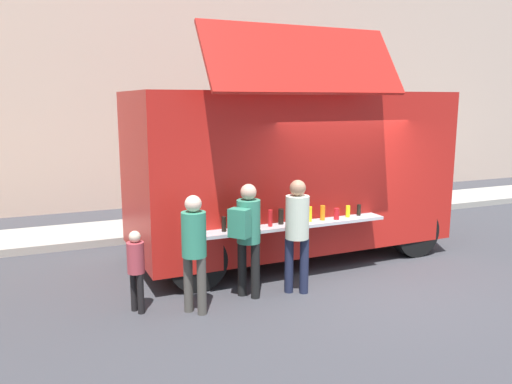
% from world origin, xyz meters
% --- Properties ---
extents(ground_plane, '(60.00, 60.00, 0.00)m').
position_xyz_m(ground_plane, '(0.00, 0.00, 0.00)').
color(ground_plane, '#38383D').
extents(curb_strip, '(28.00, 1.60, 0.15)m').
position_xyz_m(curb_strip, '(-4.45, 4.58, 0.07)').
color(curb_strip, '#9E998E').
rests_on(curb_strip, ground).
extents(building_behind, '(32.00, 2.40, 9.31)m').
position_xyz_m(building_behind, '(-3.45, 8.48, 4.66)').
color(building_behind, beige).
rests_on(building_behind, ground).
extents(food_truck_main, '(5.63, 3.21, 3.92)m').
position_xyz_m(food_truck_main, '(-0.44, 1.96, 1.62)').
color(food_truck_main, red).
rests_on(food_truck_main, ground).
extents(trash_bin, '(0.60, 0.60, 0.93)m').
position_xyz_m(trash_bin, '(3.30, 4.28, 0.47)').
color(trash_bin, '#2E6437').
rests_on(trash_bin, ground).
extents(customer_front_ordering, '(0.35, 0.35, 1.70)m').
position_xyz_m(customer_front_ordering, '(-1.17, 0.21, 1.02)').
color(customer_front_ordering, '#1D223A').
rests_on(customer_front_ordering, ground).
extents(customer_mid_with_backpack, '(0.53, 0.50, 1.67)m').
position_xyz_m(customer_mid_with_backpack, '(-1.91, 0.32, 1.02)').
color(customer_mid_with_backpack, black).
rests_on(customer_mid_with_backpack, ground).
extents(customer_rear_waiting, '(0.33, 0.33, 1.61)m').
position_xyz_m(customer_rear_waiting, '(-2.76, 0.09, 0.96)').
color(customer_rear_waiting, '#4A453E').
rests_on(customer_rear_waiting, ground).
extents(child_near_queue, '(0.23, 0.23, 1.13)m').
position_xyz_m(child_near_queue, '(-3.47, 0.42, 0.68)').
color(child_near_queue, black).
rests_on(child_near_queue, ground).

